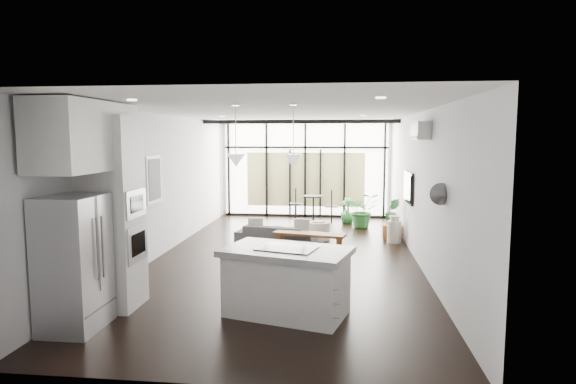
% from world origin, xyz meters
% --- Properties ---
extents(floor, '(5.00, 10.00, 0.00)m').
position_xyz_m(floor, '(0.00, 0.00, 0.00)').
color(floor, black).
rests_on(floor, ground).
extents(ceiling, '(5.00, 10.00, 0.00)m').
position_xyz_m(ceiling, '(0.00, 0.00, 2.80)').
color(ceiling, silver).
rests_on(ceiling, ground).
extents(wall_left, '(0.02, 10.00, 2.80)m').
position_xyz_m(wall_left, '(-2.50, 0.00, 1.40)').
color(wall_left, silver).
rests_on(wall_left, ground).
extents(wall_right, '(0.02, 10.00, 2.80)m').
position_xyz_m(wall_right, '(2.50, 0.00, 1.40)').
color(wall_right, silver).
rests_on(wall_right, ground).
extents(wall_back, '(5.00, 0.02, 2.80)m').
position_xyz_m(wall_back, '(0.00, 5.00, 1.40)').
color(wall_back, silver).
rests_on(wall_back, ground).
extents(wall_front, '(5.00, 0.02, 2.80)m').
position_xyz_m(wall_front, '(0.00, -5.00, 1.40)').
color(wall_front, silver).
rests_on(wall_front, ground).
extents(glazing, '(5.00, 0.20, 2.80)m').
position_xyz_m(glazing, '(0.00, 4.88, 1.40)').
color(glazing, black).
rests_on(glazing, ground).
extents(skylight, '(4.70, 1.90, 0.06)m').
position_xyz_m(skylight, '(0.00, 4.00, 2.77)').
color(skylight, silver).
rests_on(skylight, ceiling).
extents(neighbour_building, '(3.50, 0.02, 1.60)m').
position_xyz_m(neighbour_building, '(0.00, 4.95, 1.10)').
color(neighbour_building, '#D2CE83').
rests_on(neighbour_building, ground).
extents(island, '(1.82, 1.36, 0.89)m').
position_xyz_m(island, '(0.36, -3.09, 0.44)').
color(island, silver).
rests_on(island, floor).
extents(cooktop, '(0.85, 0.68, 0.01)m').
position_xyz_m(cooktop, '(0.36, -3.09, 0.89)').
color(cooktop, black).
rests_on(cooktop, island).
extents(fridge, '(0.64, 0.80, 1.64)m').
position_xyz_m(fridge, '(-2.15, -3.85, 0.82)').
color(fridge, '#949398').
rests_on(fridge, floor).
extents(appliance_column, '(0.68, 0.71, 2.62)m').
position_xyz_m(appliance_column, '(-2.04, -3.05, 1.31)').
color(appliance_column, silver).
rests_on(appliance_column, floor).
extents(upper_cabinets, '(0.62, 1.75, 0.86)m').
position_xyz_m(upper_cabinets, '(-2.12, -3.50, 2.35)').
color(upper_cabinets, silver).
rests_on(upper_cabinets, wall_left).
extents(pendant_left, '(0.26, 0.26, 0.18)m').
position_xyz_m(pendant_left, '(-0.40, -2.65, 2.02)').
color(pendant_left, silver).
rests_on(pendant_left, ceiling).
extents(pendant_right, '(0.26, 0.26, 0.18)m').
position_xyz_m(pendant_right, '(0.40, -2.65, 2.02)').
color(pendant_right, silver).
rests_on(pendant_right, ceiling).
extents(sofa, '(1.74, 0.77, 0.66)m').
position_xyz_m(sofa, '(-0.31, 0.78, 0.33)').
color(sofa, '#4B4C4E').
rests_on(sofa, floor).
extents(console_bench, '(1.47, 0.66, 0.46)m').
position_xyz_m(console_bench, '(0.44, 0.15, 0.23)').
color(console_bench, brown).
rests_on(console_bench, floor).
extents(pouf, '(0.60, 0.60, 0.41)m').
position_xyz_m(pouf, '(0.56, 1.67, 0.20)').
color(pouf, beige).
rests_on(pouf, floor).
extents(crate, '(0.44, 0.44, 0.32)m').
position_xyz_m(crate, '(2.25, 2.04, 0.16)').
color(crate, brown).
rests_on(crate, floor).
extents(plant_tall, '(1.04, 1.10, 0.71)m').
position_xyz_m(plant_tall, '(1.62, 3.34, 0.35)').
color(plant_tall, '#2B7030').
rests_on(plant_tall, floor).
extents(plant_med, '(0.64, 0.80, 0.39)m').
position_xyz_m(plant_med, '(1.24, 3.91, 0.20)').
color(plant_med, '#2B7030').
rests_on(plant_med, floor).
extents(plant_crate, '(0.35, 0.62, 0.27)m').
position_xyz_m(plant_crate, '(2.25, 2.04, 0.46)').
color(plant_crate, '#2B7030').
rests_on(plant_crate, crate).
extents(milk_can, '(0.32, 0.32, 0.61)m').
position_xyz_m(milk_can, '(2.25, 1.53, 0.31)').
color(milk_can, beige).
rests_on(milk_can, floor).
extents(bistro_set, '(1.43, 0.95, 0.64)m').
position_xyz_m(bistro_set, '(0.29, 4.18, 0.32)').
color(bistro_set, black).
rests_on(bistro_set, floor).
extents(tv, '(0.05, 1.10, 0.65)m').
position_xyz_m(tv, '(2.46, 1.00, 1.30)').
color(tv, black).
rests_on(tv, wall_right).
extents(ac_unit, '(0.22, 0.90, 0.30)m').
position_xyz_m(ac_unit, '(2.38, -0.80, 2.45)').
color(ac_unit, silver).
rests_on(ac_unit, wall_right).
extents(framed_art, '(0.04, 0.70, 0.90)m').
position_xyz_m(framed_art, '(-2.47, -0.50, 1.55)').
color(framed_art, black).
rests_on(framed_art, wall_left).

